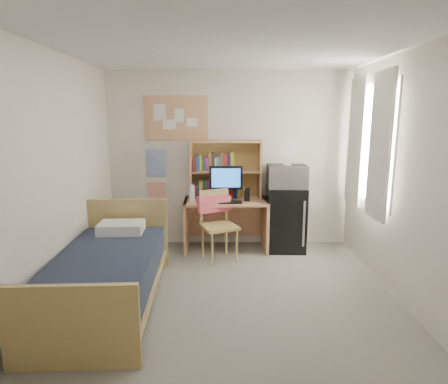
{
  "coord_description": "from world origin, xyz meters",
  "views": [
    {
      "loc": [
        -0.06,
        -3.51,
        1.92
      ],
      "look_at": [
        -0.07,
        1.2,
        0.98
      ],
      "focal_mm": 30.0,
      "sensor_mm": 36.0,
      "label": 1
    }
  ],
  "objects_px": {
    "desk": "(226,225)",
    "speaker_right": "(247,194)",
    "speaker_left": "(205,195)",
    "microwave": "(287,176)",
    "mini_fridge": "(285,218)",
    "bed": "(107,280)",
    "desk_chair": "(219,226)",
    "desk_fan": "(288,154)",
    "bulletin_board": "(176,118)",
    "monitor": "(226,184)"
  },
  "relations": [
    {
      "from": "desk_fan",
      "to": "desk_chair",
      "type": "bearing_deg",
      "value": -155.39
    },
    {
      "from": "mini_fridge",
      "to": "bed",
      "type": "xyz_separation_m",
      "value": [
        -2.11,
        -1.72,
        -0.19
      ]
    },
    {
      "from": "desk_fan",
      "to": "mini_fridge",
      "type": "bearing_deg",
      "value": 90.0
    },
    {
      "from": "desk_chair",
      "to": "mini_fridge",
      "type": "distance_m",
      "value": 1.06
    },
    {
      "from": "desk",
      "to": "bed",
      "type": "relative_size",
      "value": 0.6
    },
    {
      "from": "bed",
      "to": "speaker_left",
      "type": "relative_size",
      "value": 11.7
    },
    {
      "from": "monitor",
      "to": "microwave",
      "type": "xyz_separation_m",
      "value": [
        0.87,
        0.06,
        0.1
      ]
    },
    {
      "from": "desk_chair",
      "to": "bed",
      "type": "distance_m",
      "value": 1.73
    },
    {
      "from": "bulletin_board",
      "to": "desk_fan",
      "type": "height_order",
      "value": "bulletin_board"
    },
    {
      "from": "speaker_right",
      "to": "microwave",
      "type": "bearing_deg",
      "value": 3.59
    },
    {
      "from": "microwave",
      "to": "bed",
      "type": "bearing_deg",
      "value": -139.7
    },
    {
      "from": "desk_chair",
      "to": "bulletin_board",
      "type": "bearing_deg",
      "value": 108.78
    },
    {
      "from": "microwave",
      "to": "desk",
      "type": "bearing_deg",
      "value": -178.27
    },
    {
      "from": "mini_fridge",
      "to": "microwave",
      "type": "relative_size",
      "value": 1.71
    },
    {
      "from": "mini_fridge",
      "to": "monitor",
      "type": "bearing_deg",
      "value": -173.04
    },
    {
      "from": "bed",
      "to": "speaker_right",
      "type": "bearing_deg",
      "value": 44.17
    },
    {
      "from": "bulletin_board",
      "to": "monitor",
      "type": "height_order",
      "value": "bulletin_board"
    },
    {
      "from": "speaker_left",
      "to": "speaker_right",
      "type": "height_order",
      "value": "speaker_right"
    },
    {
      "from": "bulletin_board",
      "to": "mini_fridge",
      "type": "relative_size",
      "value": 1.0
    },
    {
      "from": "bed",
      "to": "desk_fan",
      "type": "distance_m",
      "value": 2.93
    },
    {
      "from": "desk_chair",
      "to": "desk_fan",
      "type": "relative_size",
      "value": 3.07
    },
    {
      "from": "mini_fridge",
      "to": "desk_chair",
      "type": "bearing_deg",
      "value": -154.41
    },
    {
      "from": "mini_fridge",
      "to": "microwave",
      "type": "xyz_separation_m",
      "value": [
        -0.0,
        -0.02,
        0.63
      ]
    },
    {
      "from": "speaker_left",
      "to": "microwave",
      "type": "distance_m",
      "value": 1.2
    },
    {
      "from": "bulletin_board",
      "to": "monitor",
      "type": "xyz_separation_m",
      "value": [
        0.73,
        -0.36,
        -0.92
      ]
    },
    {
      "from": "microwave",
      "to": "desk_fan",
      "type": "distance_m",
      "value": 0.32
    },
    {
      "from": "bed",
      "to": "microwave",
      "type": "height_order",
      "value": "microwave"
    },
    {
      "from": "speaker_left",
      "to": "desk_fan",
      "type": "distance_m",
      "value": 1.31
    },
    {
      "from": "speaker_right",
      "to": "desk_chair",
      "type": "bearing_deg",
      "value": -139.34
    },
    {
      "from": "bed",
      "to": "speaker_left",
      "type": "bearing_deg",
      "value": 57.31
    },
    {
      "from": "bed",
      "to": "monitor",
      "type": "xyz_separation_m",
      "value": [
        1.23,
        1.63,
        0.72
      ]
    },
    {
      "from": "mini_fridge",
      "to": "speaker_right",
      "type": "xyz_separation_m",
      "value": [
        -0.57,
        -0.07,
        0.37
      ]
    },
    {
      "from": "desk_chair",
      "to": "speaker_right",
      "type": "bearing_deg",
      "value": 19.16
    },
    {
      "from": "bulletin_board",
      "to": "microwave",
      "type": "bearing_deg",
      "value": -10.58
    },
    {
      "from": "speaker_left",
      "to": "microwave",
      "type": "xyz_separation_m",
      "value": [
        1.17,
        0.07,
        0.26
      ]
    },
    {
      "from": "bulletin_board",
      "to": "microwave",
      "type": "height_order",
      "value": "bulletin_board"
    },
    {
      "from": "desk",
      "to": "mini_fridge",
      "type": "height_order",
      "value": "mini_fridge"
    },
    {
      "from": "monitor",
      "to": "desk",
      "type": "bearing_deg",
      "value": 90.0
    },
    {
      "from": "mini_fridge",
      "to": "bed",
      "type": "relative_size",
      "value": 0.47
    },
    {
      "from": "desk",
      "to": "speaker_right",
      "type": "distance_m",
      "value": 0.56
    },
    {
      "from": "bed",
      "to": "monitor",
      "type": "bearing_deg",
      "value": 50.14
    },
    {
      "from": "speaker_right",
      "to": "bulletin_board",
      "type": "bearing_deg",
      "value": 159.25
    },
    {
      "from": "desk_chair",
      "to": "bed",
      "type": "relative_size",
      "value": 0.48
    },
    {
      "from": "bed",
      "to": "monitor",
      "type": "relative_size",
      "value": 4.04
    },
    {
      "from": "desk_chair",
      "to": "monitor",
      "type": "height_order",
      "value": "monitor"
    },
    {
      "from": "desk_chair",
      "to": "speaker_right",
      "type": "relative_size",
      "value": 5.18
    },
    {
      "from": "bulletin_board",
      "to": "desk",
      "type": "relative_size",
      "value": 0.78
    },
    {
      "from": "bulletin_board",
      "to": "microwave",
      "type": "relative_size",
      "value": 1.71
    },
    {
      "from": "speaker_right",
      "to": "desk",
      "type": "bearing_deg",
      "value": 168.69
    },
    {
      "from": "mini_fridge",
      "to": "speaker_left",
      "type": "distance_m",
      "value": 1.23
    }
  ]
}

